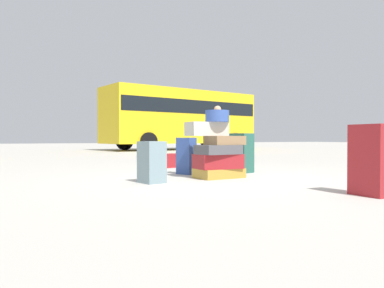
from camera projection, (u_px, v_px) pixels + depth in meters
The scene contains 11 objects.
ground_plane at pixel (218, 179), 5.93m from camera, with size 80.00×80.00×0.00m, color #ADA89E.
suitcase_tower at pixel (217, 149), 6.00m from camera, with size 0.87×0.67×1.08m.
suitcase_slate_foreground_near at pixel (152, 162), 5.35m from camera, with size 0.29×0.33×0.59m, color gray.
suitcase_maroon_left_side at pixel (371, 160), 4.17m from camera, with size 0.27×0.42×0.79m, color maroon.
suitcase_teal_right_side at pixel (240, 153), 6.98m from camera, with size 0.29×0.43×0.72m, color #26594C.
suitcase_cream_foreground_far at pixel (202, 163), 7.64m from camera, with size 0.62×0.29×0.27m, color beige.
suitcase_navy_white_trunk at pixel (211, 162), 8.27m from camera, with size 0.74×0.35×0.22m, color #334F99.
suitcase_navy_upright_blue at pixel (186, 156), 6.62m from camera, with size 0.20×0.32×0.65m, color #334F99.
suitcase_maroon_behind_tower at pixel (170, 161), 8.18m from camera, with size 0.66×0.41×0.29m, color maroon.
person_bearded_onlooker at pixel (218, 127), 11.64m from camera, with size 0.30×0.31×1.64m.
parked_bus at pixel (181, 116), 20.39m from camera, with size 8.88×4.10×3.15m.
Camera 1 is at (-2.91, -5.17, 0.64)m, focal length 35.15 mm.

